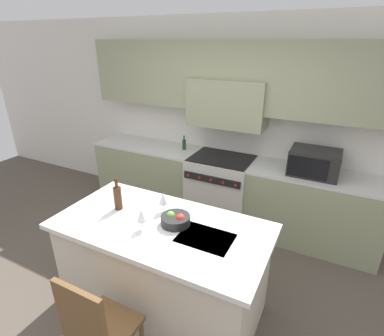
% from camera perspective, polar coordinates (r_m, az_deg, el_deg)
% --- Properties ---
extents(ground_plane, '(10.00, 10.00, 0.00)m').
position_cam_1_polar(ground_plane, '(3.19, -8.89, -25.80)').
color(ground_plane, brown).
extents(back_cabinetry, '(10.00, 0.46, 2.70)m').
position_cam_1_polar(back_cabinetry, '(4.07, 7.49, 11.98)').
color(back_cabinetry, silver).
rests_on(back_cabinetry, ground_plane).
extents(back_counter, '(3.97, 0.62, 0.93)m').
position_cam_1_polar(back_counter, '(4.23, 5.55, -3.99)').
color(back_counter, gray).
rests_on(back_counter, ground_plane).
extents(range_stove, '(0.84, 0.70, 0.95)m').
position_cam_1_polar(range_stove, '(4.21, 5.45, -4.04)').
color(range_stove, beige).
rests_on(range_stove, ground_plane).
extents(microwave, '(0.55, 0.43, 0.29)m').
position_cam_1_polar(microwave, '(3.76, 22.26, 1.01)').
color(microwave, black).
rests_on(microwave, back_counter).
extents(kitchen_island, '(1.87, 0.95, 0.93)m').
position_cam_1_polar(kitchen_island, '(2.91, -5.55, -18.21)').
color(kitchen_island, beige).
rests_on(kitchen_island, ground_plane).
extents(island_chair, '(0.42, 0.40, 1.02)m').
position_cam_1_polar(island_chair, '(2.41, -17.73, -27.06)').
color(island_chair, brown).
rests_on(island_chair, ground_plane).
extents(wine_bottle, '(0.08, 0.08, 0.32)m').
position_cam_1_polar(wine_bottle, '(2.86, -13.96, -5.44)').
color(wine_bottle, '#422314').
rests_on(wine_bottle, kitchen_island).
extents(wine_glass_near, '(0.08, 0.08, 0.20)m').
position_cam_1_polar(wine_glass_near, '(2.51, -9.61, -8.97)').
color(wine_glass_near, white).
rests_on(wine_glass_near, kitchen_island).
extents(wine_glass_far, '(0.08, 0.08, 0.20)m').
position_cam_1_polar(wine_glass_far, '(2.73, -5.55, -5.87)').
color(wine_glass_far, white).
rests_on(wine_glass_far, kitchen_island).
extents(fruit_bowl, '(0.25, 0.25, 0.11)m').
position_cam_1_polar(fruit_bowl, '(2.60, -3.14, -9.76)').
color(fruit_bowl, black).
rests_on(fruit_bowl, kitchen_island).
extents(oil_bottle_on_counter, '(0.05, 0.05, 0.20)m').
position_cam_1_polar(oil_bottle_on_counter, '(4.31, -1.52, 4.54)').
color(oil_bottle_on_counter, '#194723').
rests_on(oil_bottle_on_counter, back_counter).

